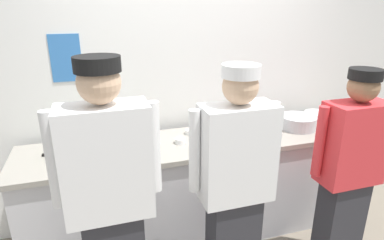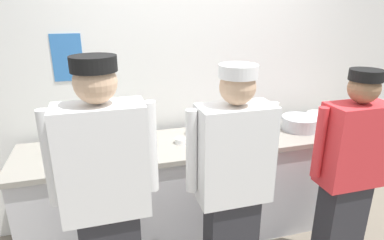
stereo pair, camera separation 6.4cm
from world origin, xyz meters
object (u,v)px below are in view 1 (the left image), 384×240
chef_far_right (348,170)px  plate_stack_front (316,117)px  plate_stack_rear (105,148)px  squeeze_bottle_secondary (127,137)px  chefs_knife (58,153)px  ramekin_green_sauce (180,140)px  mixing_bowl_steel (298,122)px  deli_cup (83,140)px  sheet_tray (244,134)px  chef_near_left (110,198)px  ramekin_orange_sauce (190,132)px  squeeze_bottle_spare (52,144)px  chef_center (235,184)px  squeeze_bottle_primary (335,114)px

chef_far_right → plate_stack_front: bearing=68.2°
plate_stack_rear → squeeze_bottle_secondary: bearing=1.8°
chefs_knife → plate_stack_front: bearing=0.9°
chef_far_right → ramekin_green_sauce: (-1.09, 0.71, 0.09)m
mixing_bowl_steel → deli_cup: size_ratio=3.06×
sheet_tray → ramekin_green_sauce: size_ratio=4.65×
chef_near_left → ramekin_orange_sauce: chef_near_left is taller
squeeze_bottle_spare → chef_center: bearing=-33.2°
ramekin_orange_sauce → ramekin_green_sauce: size_ratio=0.95×
plate_stack_front → squeeze_bottle_spare: 2.40m
sheet_tray → deli_cup: 1.36m
chef_near_left → mixing_bowl_steel: (1.75, 0.70, 0.03)m
chef_far_right → plate_stack_rear: (-1.69, 0.74, 0.09)m
plate_stack_front → deli_cup: deli_cup is taller
sheet_tray → deli_cup: bearing=172.1°
squeeze_bottle_spare → chefs_knife: 0.10m
chef_near_left → ramekin_green_sauce: (0.62, 0.70, -0.00)m
chef_near_left → plate_stack_front: 2.19m
sheet_tray → chefs_knife: sheet_tray is taller
chef_near_left → ramekin_green_sauce: bearing=48.5°
squeeze_bottle_primary → chef_center: bearing=-152.6°
chef_far_right → deli_cup: bearing=154.6°
plate_stack_front → mixing_bowl_steel: size_ratio=0.69×
chef_near_left → chefs_knife: bearing=113.5°
chef_far_right → squeeze_bottle_primary: chef_far_right is taller
chef_far_right → mixing_bowl_steel: chef_far_right is taller
plate_stack_rear → squeeze_bottle_spare: bearing=176.4°
chef_near_left → ramekin_orange_sauce: size_ratio=20.69×
chef_near_left → chef_center: size_ratio=1.05×
squeeze_bottle_primary → deli_cup: bearing=175.6°
chef_center → squeeze_bottle_primary: 1.54m
plate_stack_front → chef_far_right: bearing=-111.8°
plate_stack_rear → squeeze_bottle_primary: 2.14m
plate_stack_rear → mixing_bowl_steel: mixing_bowl_steel is taller
sheet_tray → ramekin_green_sauce: bearing=178.7°
ramekin_green_sauce → chefs_knife: (-0.95, 0.08, -0.02)m
chef_far_right → squeeze_bottle_spare: chef_far_right is taller
ramekin_orange_sauce → ramekin_green_sauce: ramekin_green_sauce is taller
squeeze_bottle_primary → squeeze_bottle_spare: (-2.52, 0.05, -0.00)m
plate_stack_front → ramekin_orange_sauce: plate_stack_front is taller
chefs_knife → chef_center: bearing=-34.7°
chef_center → plate_stack_front: size_ratio=7.36×
plate_stack_front → ramekin_green_sauce: bearing=-175.4°
ramekin_green_sauce → squeeze_bottle_spare: bearing=177.0°
ramekin_orange_sauce → chefs_knife: 1.10m
chefs_knife → mixing_bowl_steel: bearing=-1.9°
plate_stack_front → sheet_tray: plate_stack_front is taller
squeeze_bottle_primary → squeeze_bottle_secondary: size_ratio=1.02×
plate_stack_front → chef_center: bearing=-146.5°
chef_center → squeeze_bottle_primary: chef_center is taller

